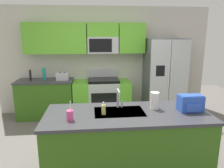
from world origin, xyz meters
The scene contains 14 objects.
ground_plane centered at (0.00, 0.00, 0.00)m, with size 9.00×9.00×0.00m, color #66605B.
kitchen_wall_unit centered at (-0.14, 2.08, 1.47)m, with size 5.20×0.43×2.60m.
back_counter centered at (-1.42, 1.80, 0.45)m, with size 1.29×0.63×0.90m.
range_oven centered at (-0.08, 1.80, 0.44)m, with size 1.36×0.61×1.10m.
refrigerator centered at (1.42, 1.73, 0.93)m, with size 0.90×0.76×1.85m.
island_counter centered at (0.14, -0.48, 0.45)m, with size 2.22×0.93×0.90m.
toaster centered at (-1.00, 1.75, 0.99)m, with size 0.28×0.16×0.18m.
pepper_mill centered at (-1.73, 1.80, 1.02)m, with size 0.05×0.05×0.25m, color black.
bottle_teal centered at (-1.43, 1.82, 1.04)m, with size 0.07×0.07×0.28m, color teal.
sink_faucet centered at (0.05, -0.29, 1.07)m, with size 0.08×0.21×0.28m.
drink_cup_pink centered at (-0.60, -0.67, 0.97)m, with size 0.08×0.08×0.25m.
soap_dispenser centered at (-0.18, -0.51, 0.97)m, with size 0.06×0.06×0.17m.
paper_towel_roll centered at (0.55, -0.36, 1.02)m, with size 0.12×0.12×0.24m, color white.
backpack centered at (1.02, -0.50, 1.02)m, with size 0.32×0.22×0.23m.
Camera 1 is at (-0.33, -3.14, 1.92)m, focal length 33.83 mm.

